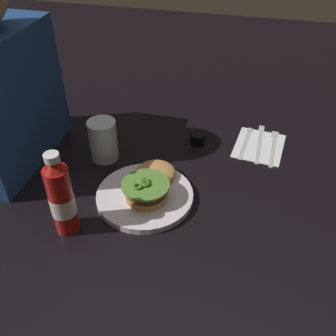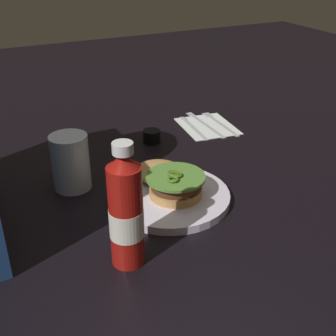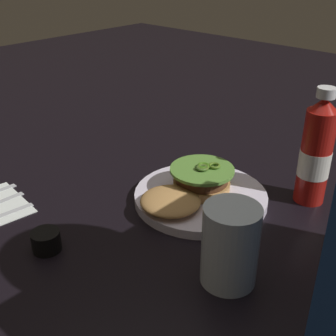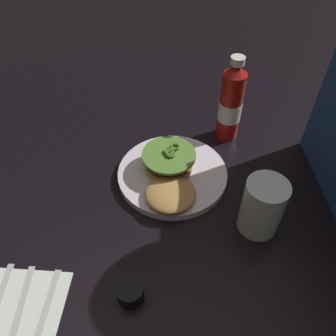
# 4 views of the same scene
# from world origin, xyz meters

# --- Properties ---
(ground_plane) EXTENTS (3.00, 3.00, 0.00)m
(ground_plane) POSITION_xyz_m (0.00, 0.00, 0.00)
(ground_plane) COLOR black
(dinner_plate) EXTENTS (0.25, 0.25, 0.02)m
(dinner_plate) POSITION_xyz_m (-0.10, 0.10, 0.01)
(dinner_plate) COLOR white
(dinner_plate) RESTS_ON ground_plane
(burger_sandwich) EXTENTS (0.20, 0.12, 0.05)m
(burger_sandwich) POSITION_xyz_m (-0.08, 0.10, 0.04)
(burger_sandwich) COLOR tan
(burger_sandwich) RESTS_ON dinner_plate
(ketchup_bottle) EXTENTS (0.06, 0.06, 0.22)m
(ketchup_bottle) POSITION_xyz_m (-0.25, 0.25, 0.10)
(ketchup_bottle) COLOR #A71610
(ketchup_bottle) RESTS_ON ground_plane
(water_glass) EXTENTS (0.08, 0.08, 0.12)m
(water_glass) POSITION_xyz_m (0.04, 0.27, 0.06)
(water_glass) COLOR silver
(water_glass) RESTS_ON ground_plane
(condiment_cup) EXTENTS (0.05, 0.05, 0.03)m
(condiment_cup) POSITION_xyz_m (0.18, 0.02, 0.02)
(condiment_cup) COLOR black
(condiment_cup) RESTS_ON ground_plane
(napkin) EXTENTS (0.19, 0.16, 0.00)m
(napkin) POSITION_xyz_m (0.21, -0.18, 0.00)
(napkin) COLOR white
(napkin) RESTS_ON ground_plane
(fork_utensil) EXTENTS (0.20, 0.03, 0.00)m
(fork_utensil) POSITION_xyz_m (0.23, -0.22, 0.00)
(fork_utensil) COLOR silver
(fork_utensil) RESTS_ON napkin
(butter_knife) EXTENTS (0.21, 0.02, 0.00)m
(butter_knife) POSITION_xyz_m (0.24, -0.18, 0.00)
(butter_knife) COLOR silver
(butter_knife) RESTS_ON napkin
(spoon_utensil) EXTENTS (0.19, 0.04, 0.00)m
(spoon_utensil) POSITION_xyz_m (0.24, -0.14, 0.00)
(spoon_utensil) COLOR silver
(spoon_utensil) RESTS_ON napkin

